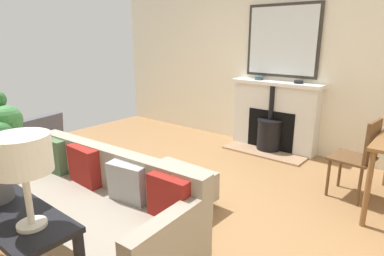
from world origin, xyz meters
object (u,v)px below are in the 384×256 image
Objects in this scene: fireplace at (273,120)px; mantel_bowl_far at (299,82)px; sofa at (90,209)px; dining_chair_near_fireplace at (361,153)px; ottoman at (173,186)px; armchair_accent at (32,146)px; table_lamp_far_end at (22,157)px; mantel_bowl_near at (259,78)px.

mantel_bowl_far is (-0.03, 0.33, 0.60)m from fireplace.
sofa is 2.70m from dining_chair_near_fireplace.
ottoman is at bearing -45.48° from dining_chair_near_fireplace.
armchair_accent is at bearing -28.91° from fireplace.
table_lamp_far_end is at bearing 8.31° from fireplace.
mantel_bowl_near is 0.07× the size of sofa.
fireplace is at bearing -179.40° from ottoman.
ottoman is 0.83× the size of dining_chair_near_fireplace.
table_lamp_far_end is at bearing 12.42° from mantel_bowl_near.
table_lamp_far_end is (3.88, 0.85, 0.07)m from mantel_bowl_near.
sofa is 2.33× the size of armchair_accent.
table_lamp_far_end is at bearing 18.65° from ottoman.
ottoman is at bearing -161.35° from table_lamp_far_end.
table_lamp_far_end reaches higher than armchair_accent.
table_lamp_far_end is 3.14m from dining_chair_near_fireplace.
mantel_bowl_far is 3.28m from sofa.
armchair_accent reaches higher than ottoman.
fireplace reaches higher than armchair_accent.
table_lamp_far_end is at bearing 3.49° from mantel_bowl_far.
dining_chair_near_fireplace reaches higher than ottoman.
ottoman is at bearing 111.08° from armchair_accent.
ottoman is (2.28, 0.32, -0.83)m from mantel_bowl_near.
mantel_bowl_near reaches higher than armchair_accent.
fireplace is 1.56× the size of dining_chair_near_fireplace.
ottoman is 1.74m from armchair_accent.
fireplace is 3.28m from armchair_accent.
mantel_bowl_near reaches higher than mantel_bowl_far.
table_lamp_far_end reaches higher than sofa.
ottoman is 0.87× the size of armchair_accent.
ottoman is 1.57× the size of table_lamp_far_end.
ottoman is at bearing 0.60° from fireplace.
table_lamp_far_end is at bearing 41.72° from sofa.
sofa is at bearing -138.28° from table_lamp_far_end.
mantel_bowl_near reaches higher than fireplace.
sofa is at bearing -1.04° from fireplace.
sofa is 1.22m from table_lamp_far_end.
ottoman is at bearing -7.54° from mantel_bowl_far.
mantel_bowl_far reaches higher than sofa.
mantel_bowl_near is 3.27m from sofa.
armchair_accent is 2.45m from table_lamp_far_end.
fireplace is at bearing -84.92° from mantel_bowl_far.
sofa is 1.56m from armchair_accent.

